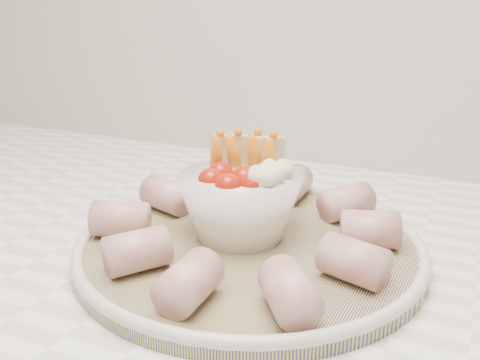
% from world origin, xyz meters
% --- Properties ---
extents(serving_platter, '(0.36, 0.36, 0.02)m').
position_xyz_m(serving_platter, '(0.02, 1.41, 0.93)').
color(serving_platter, navy).
rests_on(serving_platter, kitchen_counter).
extents(veggie_bowl, '(0.13, 0.13, 0.10)m').
position_xyz_m(veggie_bowl, '(0.00, 1.42, 0.97)').
color(veggie_bowl, white).
rests_on(veggie_bowl, serving_platter).
extents(cured_meat_rolls, '(0.30, 0.31, 0.04)m').
position_xyz_m(cured_meat_rolls, '(0.02, 1.41, 0.95)').
color(cured_meat_rolls, '#AF5054').
rests_on(cured_meat_rolls, serving_platter).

